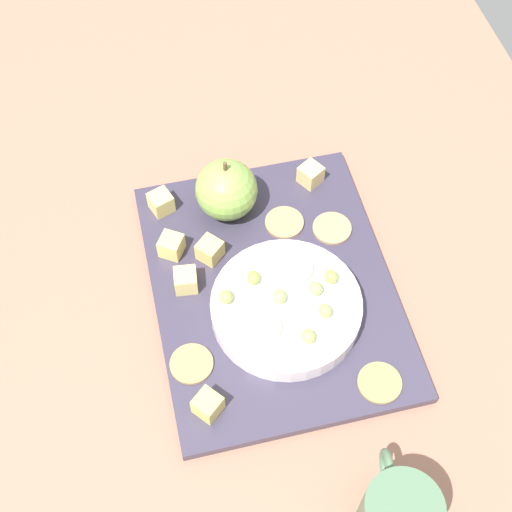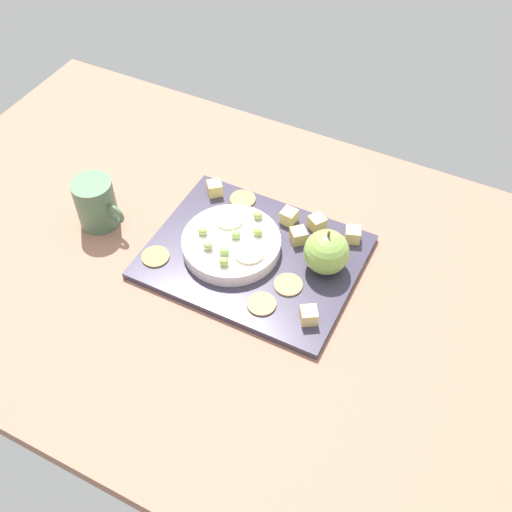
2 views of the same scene
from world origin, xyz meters
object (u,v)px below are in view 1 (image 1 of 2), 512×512
object	(u,v)px
cheese_cube_4	(210,250)
cracker_0	(332,228)
cheese_cube_5	(186,280)
grape_2	(308,336)
serving_dish	(286,308)
apple_slice_0	(290,267)
cheese_cube_1	(208,405)
cracker_1	(192,364)
grape_5	(316,288)
apple_whole	(226,190)
grape_6	(325,311)
cheese_cube_3	(311,175)
platter	(272,287)
grape_1	(226,297)
cracker_2	(282,223)
apple_slice_1	(258,327)
cheese_cube_0	(161,202)
grape_0	(253,277)
cheese_cube_2	(171,246)
cracker_3	(380,383)
grape_3	(331,277)
grape_4	(280,296)

from	to	relation	value
cheese_cube_4	cracker_0	size ratio (longest dim) A/B	0.54
cheese_cube_5	grape_2	bearing A→B (deg)	46.14
serving_dish	apple_slice_0	xyz separation A→B (cm)	(-4.37, 1.58, 1.55)
cheese_cube_1	cracker_1	world-z (taller)	cheese_cube_1
cheese_cube_5	cracker_0	bearing A→B (deg)	101.73
grape_2	grape_5	size ratio (longest dim) A/B	1.00
cheese_cube_1	cheese_cube_5	bearing A→B (deg)	178.36
apple_whole	cheese_cube_1	distance (cm)	27.37
cheese_cube_5	grape_6	size ratio (longest dim) A/B	1.50
cheese_cube_3	cheese_cube_5	bearing A→B (deg)	-57.00
platter	cheese_cube_5	size ratio (longest dim) A/B	13.79
serving_dish	grape_5	size ratio (longest dim) A/B	9.94
platter	cheese_cube_5	xyz separation A→B (cm)	(-2.17, -10.12, 1.99)
grape_1	cheese_cube_1	bearing A→B (deg)	-21.15
grape_1	grape_5	size ratio (longest dim) A/B	1.00
cracker_2	apple_slice_1	size ratio (longest dim) A/B	0.93
cracker_1	grape_5	size ratio (longest dim) A/B	2.79
cheese_cube_0	cheese_cube_5	size ratio (longest dim) A/B	1.00
cracker_2	apple_whole	bearing A→B (deg)	-121.98
cheese_cube_5	apple_slice_1	bearing A→B (deg)	37.36
cracker_1	grape_0	bearing A→B (deg)	130.81
cracker_0	cracker_2	size ratio (longest dim) A/B	1.00
cheese_cube_0	cheese_cube_2	size ratio (longest dim) A/B	1.00
serving_dish	cheese_cube_5	bearing A→B (deg)	-120.43
grape_5	grape_6	xyz separation A→B (cm)	(3.09, 0.23, 0.04)
serving_dish	cheese_cube_4	world-z (taller)	cheese_cube_4
cheese_cube_5	apple_slice_0	world-z (taller)	apple_slice_0
apple_whole	apple_slice_0	xyz separation A→B (cm)	(12.14, 5.09, -1.13)
cracker_3	grape_2	world-z (taller)	grape_2
cheese_cube_0	cheese_cube_1	xyz separation A→B (cm)	(28.10, 0.57, 0.00)
cheese_cube_5	cracker_0	world-z (taller)	cheese_cube_5
cheese_cube_4	grape_1	size ratio (longest dim) A/B	1.50
platter	cheese_cube_1	size ratio (longest dim) A/B	13.79
cheese_cube_3	grape_2	bearing A→B (deg)	-16.46
grape_3	cracker_0	bearing A→B (deg)	161.02
cracker_1	grape_0	size ratio (longest dim) A/B	2.79
cracker_1	apple_slice_1	size ratio (longest dim) A/B	0.93
serving_dish	grape_3	distance (cm)	6.34
cheese_cube_1	cracker_3	distance (cm)	19.13
grape_2	apple_slice_1	distance (cm)	5.75
cracker_1	cracker_2	bearing A→B (deg)	138.26
grape_4	apple_slice_1	world-z (taller)	grape_4
cheese_cube_1	cracker_0	bearing A→B (deg)	135.13
cracker_2	grape_3	xyz separation A→B (cm)	(10.87, 2.95, 3.09)
cracker_1	grape_1	world-z (taller)	grape_1
grape_5	cheese_cube_0	bearing A→B (deg)	-139.36
cheese_cube_5	apple_slice_1	world-z (taller)	apple_slice_1
cheese_cube_0	cracker_1	xyz separation A→B (cm)	(22.45, -0.25, -1.13)
cheese_cube_5	grape_3	bearing A→B (deg)	74.44
cheese_cube_0	grape_3	world-z (taller)	grape_3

